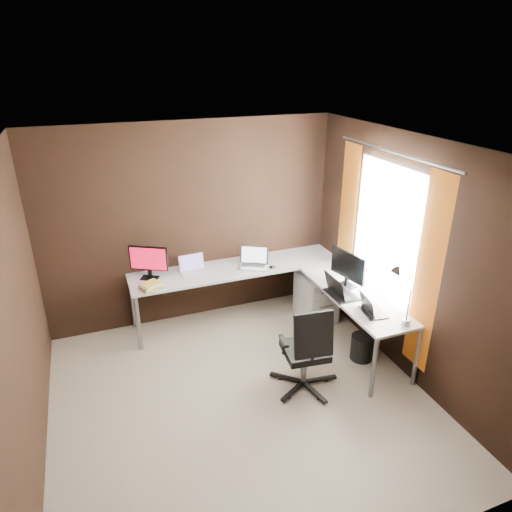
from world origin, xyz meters
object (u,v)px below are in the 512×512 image
Objects in this scene: drawer_pedestal at (316,297)px; laptop_white at (193,269)px; laptop_silver at (253,262)px; wastebasket at (362,347)px; laptop_black_small at (371,309)px; desk_lamp at (401,289)px; monitor_left at (149,261)px; laptop_black_big at (339,291)px; office_chair at (306,364)px; monitor_right at (348,267)px; book_stack at (151,286)px.

laptop_white reaches higher than drawer_pedestal.
laptop_silver is 1.50× the size of wastebasket.
laptop_black_small is at bearing -114.71° from wastebasket.
desk_lamp is (0.86, -1.75, 0.33)m from laptop_silver.
drawer_pedestal is 1.87× the size of laptop_white.
monitor_left is at bearing 128.45° from desk_lamp.
office_chair is at bearing 125.85° from laptop_black_big.
laptop_black_small is (-0.08, -0.61, -0.20)m from monitor_right.
office_chair is at bearing -122.09° from drawer_pedestal.
book_stack is at bearing 133.47° from desk_lamp.
book_stack reaches higher than drawer_pedestal.
desk_lamp reaches higher than monitor_left.
desk_lamp is (0.05, -0.86, 0.14)m from monitor_right.
laptop_black_small is 1.13× the size of wastebasket.
laptop_white is (0.51, -0.02, -0.18)m from monitor_left.
book_stack is at bearing 175.82° from drawer_pedestal.
drawer_pedestal is at bearing -4.18° from book_stack.
laptop_white reaches higher than wastebasket.
monitor_left is at bearing 82.68° from book_stack.
drawer_pedestal is at bearing 94.08° from wastebasket.
monitor_left reaches higher than office_chair.
office_chair reaches higher than laptop_black_small.
desk_lamp reaches higher than laptop_black_small.
laptop_black_small is (1.99, -1.62, -0.18)m from monitor_left.
laptop_black_big is at bearing 23.84° from laptop_black_small.
monitor_right is (2.07, -1.01, 0.01)m from monitor_left.
laptop_white is 1.18× the size of book_stack.
drawer_pedestal is 1.83× the size of laptop_black_small.
laptop_black_big reaches higher than laptop_white.
book_stack is (-2.11, 0.73, -0.21)m from monitor_right.
laptop_silver is at bearing 7.04° from book_stack.
drawer_pedestal is at bearing -18.78° from laptop_white.
laptop_silver reaches higher than wastebasket.
laptop_silver is 1.31m from book_stack.
wastebasket is at bearing -15.85° from laptop_black_small.
wastebasket is (-0.04, 0.45, -0.97)m from desk_lamp.
laptop_silver is 1.59m from office_chair.
laptop_white is at bearing 27.34° from monitor_left.
laptop_black_small is at bearing 7.94° from office_chair.
monitor_right is 2.24m from book_stack.
laptop_silver is 1.66m from laptop_black_small.
laptop_black_big is at bearing 132.04° from wastebasket.
laptop_silver is at bearing 157.49° from drawer_pedestal.
book_stack is (-1.30, -0.16, -0.02)m from laptop_silver.
office_chair is (1.26, -1.63, -0.67)m from monitor_left.
desk_lamp is (0.25, -0.69, 0.33)m from laptop_black_big.
wastebasket is (0.82, -1.29, -0.64)m from laptop_silver.
wastebasket is (0.07, -0.98, -0.15)m from drawer_pedestal.
laptop_white is at bearing 120.89° from desk_lamp.
book_stack is at bearing 65.49° from laptop_black_small.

